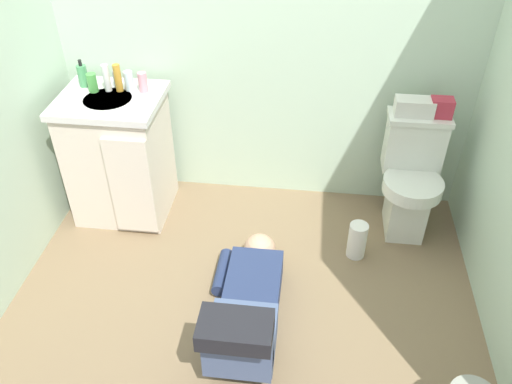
{
  "coord_description": "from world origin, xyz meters",
  "views": [
    {
      "loc": [
        0.3,
        -1.96,
        2.23
      ],
      "look_at": [
        0.02,
        0.34,
        0.45
      ],
      "focal_mm": 36.77,
      "sensor_mm": 36.0,
      "label": 1
    }
  ],
  "objects": [
    {
      "name": "ground_plane",
      "position": [
        0.0,
        0.0,
        -0.02
      ],
      "size": [
        3.03,
        2.96,
        0.04
      ],
      "primitive_type": "cube",
      "color": "#80684B"
    },
    {
      "name": "wall_back",
      "position": [
        0.0,
        1.02,
        1.2
      ],
      "size": [
        2.69,
        0.08,
        2.4
      ],
      "primitive_type": "cube",
      "color": "#B7D1B6",
      "rests_on": "ground_plane"
    },
    {
      "name": "toilet",
      "position": [
        0.92,
        0.7,
        0.37
      ],
      "size": [
        0.36,
        0.46,
        0.75
      ],
      "color": "white",
      "rests_on": "ground_plane"
    },
    {
      "name": "vanity_cabinet",
      "position": [
        -0.87,
        0.65,
        0.42
      ],
      "size": [
        0.6,
        0.53,
        0.82
      ],
      "color": "beige",
      "rests_on": "ground_plane"
    },
    {
      "name": "faucet",
      "position": [
        -0.88,
        0.8,
        0.87
      ],
      "size": [
        0.02,
        0.02,
        0.1
      ],
      "primitive_type": "cylinder",
      "color": "silver",
      "rests_on": "vanity_cabinet"
    },
    {
      "name": "person_plumber",
      "position": [
        0.05,
        -0.26,
        0.18
      ],
      "size": [
        0.39,
        1.06,
        0.52
      ],
      "color": "navy",
      "rests_on": "ground_plane"
    },
    {
      "name": "tissue_box",
      "position": [
        0.87,
        0.79,
        0.8
      ],
      "size": [
        0.22,
        0.11,
        0.1
      ],
      "primitive_type": "cube",
      "color": "silver",
      "rests_on": "toilet"
    },
    {
      "name": "toiletry_bag",
      "position": [
        1.02,
        0.79,
        0.81
      ],
      "size": [
        0.12,
        0.09,
        0.11
      ],
      "primitive_type": "cube",
      "color": "#B22D3F",
      "rests_on": "toilet"
    },
    {
      "name": "soap_dispenser",
      "position": [
        -1.07,
        0.78,
        0.89
      ],
      "size": [
        0.06,
        0.06,
        0.17
      ],
      "color": "#4B965C",
      "rests_on": "vanity_cabinet"
    },
    {
      "name": "bottle_green",
      "position": [
        -0.99,
        0.71,
        0.88
      ],
      "size": [
        0.06,
        0.06,
        0.11
      ],
      "primitive_type": "cylinder",
      "color": "#4BA346",
      "rests_on": "vanity_cabinet"
    },
    {
      "name": "bottle_white",
      "position": [
        -0.9,
        0.74,
        0.9
      ],
      "size": [
        0.04,
        0.04,
        0.16
      ],
      "primitive_type": "cylinder",
      "color": "silver",
      "rests_on": "vanity_cabinet"
    },
    {
      "name": "bottle_amber",
      "position": [
        -0.84,
        0.74,
        0.9
      ],
      "size": [
        0.04,
        0.04,
        0.16
      ],
      "primitive_type": "cylinder",
      "color": "#C38A2C",
      "rests_on": "vanity_cabinet"
    },
    {
      "name": "bottle_clear",
      "position": [
        -0.78,
        0.76,
        0.88
      ],
      "size": [
        0.05,
        0.05,
        0.12
      ],
      "primitive_type": "cylinder",
      "color": "silver",
      "rests_on": "vanity_cabinet"
    },
    {
      "name": "bottle_pink",
      "position": [
        -0.69,
        0.75,
        0.88
      ],
      "size": [
        0.05,
        0.05,
        0.12
      ],
      "primitive_type": "cylinder",
      "color": "pink",
      "rests_on": "vanity_cabinet"
    },
    {
      "name": "paper_towel_roll",
      "position": [
        0.62,
        0.38,
        0.12
      ],
      "size": [
        0.11,
        0.11,
        0.23
      ],
      "primitive_type": "cylinder",
      "color": "white",
      "rests_on": "ground_plane"
    }
  ]
}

